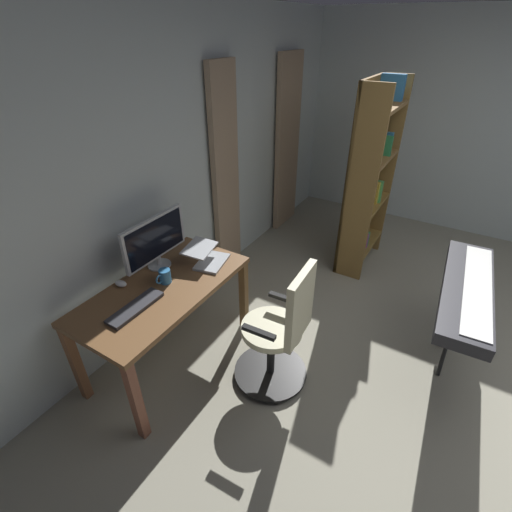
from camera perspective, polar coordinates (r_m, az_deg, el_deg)
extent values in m
cube|color=silver|center=(3.45, -9.64, 14.04)|extent=(5.36, 0.10, 2.53)
cube|color=tan|center=(4.79, 4.89, 16.72)|extent=(0.53, 0.06, 2.09)
cube|color=tan|center=(3.70, -4.77, 11.98)|extent=(0.37, 0.06, 2.09)
cube|color=brown|center=(2.75, -14.29, -4.96)|extent=(1.31, 0.67, 0.04)
cube|color=brown|center=(3.18, -1.93, -6.17)|extent=(0.06, 0.06, 0.68)
cube|color=brown|center=(2.56, -18.14, -20.73)|extent=(0.06, 0.06, 0.68)
cube|color=brown|center=(3.48, -10.07, -2.96)|extent=(0.06, 0.06, 0.68)
cube|color=brown|center=(2.92, -26.22, -14.77)|extent=(0.06, 0.06, 0.68)
cylinder|color=black|center=(2.99, 2.25, -17.49)|extent=(0.56, 0.56, 0.02)
sphere|color=black|center=(3.16, 4.38, -14.48)|extent=(0.05, 0.05, 0.05)
sphere|color=black|center=(3.12, -1.27, -15.07)|extent=(0.05, 0.05, 0.05)
sphere|color=black|center=(2.93, -2.49, -19.36)|extent=(0.05, 0.05, 0.05)
sphere|color=black|center=(2.84, 3.18, -21.61)|extent=(0.05, 0.05, 0.05)
sphere|color=black|center=(2.99, 7.39, -18.22)|extent=(0.05, 0.05, 0.05)
cylinder|color=black|center=(2.83, 2.34, -14.72)|extent=(0.06, 0.06, 0.43)
cylinder|color=beige|center=(2.66, 2.45, -11.23)|extent=(0.46, 0.46, 0.05)
cube|color=beige|center=(2.41, 6.91, -7.79)|extent=(0.38, 0.07, 0.52)
cube|color=black|center=(2.44, 0.41, -11.79)|extent=(0.05, 0.24, 0.03)
cube|color=black|center=(2.71, 4.39, -6.56)|extent=(0.05, 0.24, 0.03)
cylinder|color=#B7BCC1|center=(2.97, -14.79, -1.32)|extent=(0.18, 0.18, 0.01)
cylinder|color=#B7BCC1|center=(2.95, -14.89, -0.70)|extent=(0.04, 0.04, 0.06)
cube|color=#B7BCC1|center=(2.85, -15.51, 2.70)|extent=(0.60, 0.03, 0.33)
cube|color=black|center=(2.84, -15.27, 2.61)|extent=(0.55, 0.01, 0.29)
cube|color=#333338|center=(2.58, -18.26, -7.61)|extent=(0.41, 0.12, 0.02)
cube|color=#B7BCC1|center=(2.92, -6.87, -0.91)|extent=(0.33, 0.26, 0.02)
cube|color=#B7BCC1|center=(2.90, -8.80, 1.25)|extent=(0.32, 0.26, 0.03)
ellipsoid|color=white|center=(2.83, -20.31, -4.04)|extent=(0.06, 0.10, 0.04)
cylinder|color=teal|center=(2.75, -13.97, -3.06)|extent=(0.08, 0.08, 0.11)
torus|color=teal|center=(2.71, -14.77, -3.52)|extent=(0.07, 0.01, 0.07)
cube|color=olive|center=(4.35, 18.77, 12.49)|extent=(0.04, 0.30, 1.93)
cube|color=olive|center=(3.68, 15.80, 9.49)|extent=(0.04, 0.30, 1.93)
cube|color=olive|center=(4.05, 15.59, 11.56)|extent=(0.77, 0.04, 1.93)
cube|color=olive|center=(4.31, 15.86, 2.15)|extent=(0.69, 0.30, 0.04)
cube|color=olive|center=(4.10, 16.85, 7.99)|extent=(0.69, 0.30, 0.04)
cube|color=olive|center=(3.94, 17.98, 14.37)|extent=(0.69, 0.30, 0.04)
cube|color=olive|center=(3.83, 19.26, 21.21)|extent=(0.69, 0.30, 0.04)
cube|color=#3F8A51|center=(4.20, 15.74, 2.90)|extent=(0.03, 0.22, 0.17)
cube|color=gold|center=(4.04, 17.07, 9.60)|extent=(0.06, 0.21, 0.23)
cube|color=#2E8F52|center=(3.97, 18.50, 16.12)|extent=(0.03, 0.26, 0.19)
cube|color=#2D73B6|center=(4.01, 20.43, 23.41)|extent=(0.07, 0.22, 0.23)
cube|color=purple|center=(4.15, 15.52, 2.60)|extent=(0.04, 0.22, 0.17)
cube|color=#4AA357|center=(4.07, 17.24, 9.80)|extent=(0.04, 0.26, 0.23)
cube|color=teal|center=(4.08, 18.99, 16.51)|extent=(0.05, 0.21, 0.20)
cylinder|color=black|center=(3.24, 28.13, -10.02)|extent=(0.38, 0.05, 0.68)
cylinder|color=black|center=(3.24, 28.13, -10.02)|extent=(0.38, 0.05, 0.68)
cube|color=#232328|center=(3.02, 29.97, -4.55)|extent=(1.28, 0.39, 0.09)
cube|color=white|center=(3.01, 31.25, -4.06)|extent=(1.17, 0.24, 0.01)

